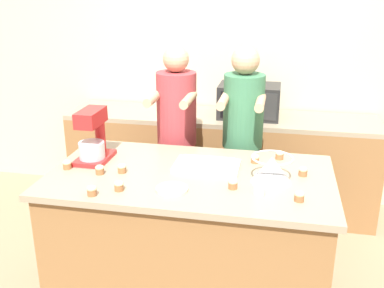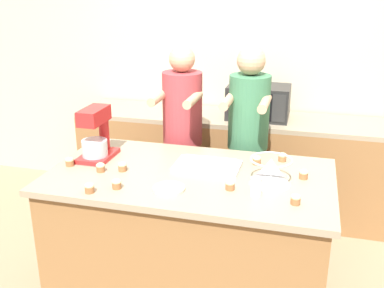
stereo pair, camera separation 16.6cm
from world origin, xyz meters
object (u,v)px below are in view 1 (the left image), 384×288
baking_tray (207,165)px  cupcake_5 (67,164)px  cupcake_0 (299,196)px  cupcake_3 (280,155)px  stand_mixer (93,138)px  cupcake_2 (100,169)px  cupcake_4 (255,158)px  drinking_glass (259,185)px  cupcake_1 (303,171)px  person_right (242,146)px  mixing_bowl (272,169)px  cupcake_7 (233,184)px  cupcake_8 (119,186)px  microwave_oven (249,101)px  person_left (177,143)px  small_plate (172,189)px  cupcake_6 (122,168)px  cupcake_9 (92,190)px

baking_tray → cupcake_5: (-0.87, -0.19, 0.01)m
cupcake_0 → cupcake_3: bearing=100.7°
stand_mixer → cupcake_3: 1.25m
cupcake_2 → cupcake_4: same height
drinking_glass → cupcake_1: 0.40m
person_right → mixing_bowl: (0.24, -0.74, 0.14)m
baking_tray → cupcake_1: 0.60m
cupcake_7 → cupcake_8: 0.66m
drinking_glass → cupcake_2: size_ratio=1.83×
microwave_oven → drinking_glass: (0.19, -1.57, -0.09)m
baking_tray → person_left: bearing=119.4°
cupcake_4 → cupcake_5: bearing=-163.8°
small_plate → cupcake_3: bearing=46.3°
person_right → mixing_bowl: 0.79m
person_right → cupcake_0: person_right is taller
mixing_bowl → cupcake_0: mixing_bowl is taller
stand_mixer → drinking_glass: size_ratio=3.24×
mixing_bowl → cupcake_6: size_ratio=4.18×
microwave_oven → person_left: bearing=-128.2°
mixing_bowl → cupcake_2: mixing_bowl is taller
mixing_bowl → cupcake_8: mixing_bowl is taller
drinking_glass → cupcake_9: size_ratio=1.83×
baking_tray → small_plate: 0.40m
cupcake_2 → cupcake_3: size_ratio=1.00×
person_left → cupcake_0: 1.34m
cupcake_2 → drinking_glass: bearing=-5.0°
baking_tray → microwave_oven: (0.17, 1.25, 0.12)m
stand_mixer → mixing_bowl: stand_mixer is taller
small_plate → cupcake_9: (-0.43, -0.15, 0.02)m
mixing_bowl → cupcake_9: bearing=-158.4°
mixing_bowl → cupcake_0: (0.16, -0.23, -0.05)m
cupcake_7 → person_left: bearing=121.5°
cupcake_2 → cupcake_5: size_ratio=1.00×
cupcake_3 → cupcake_8: same height
baking_tray → cupcake_6: size_ratio=6.99×
cupcake_4 → cupcake_6: same height
mixing_bowl → microwave_oven: bearing=100.1°
stand_mixer → cupcake_2: bearing=-59.4°
cupcake_7 → cupcake_9: 0.80m
person_right → baking_tray: size_ratio=3.87×
person_left → cupcake_4: (0.64, -0.46, 0.09)m
baking_tray → drinking_glass: size_ratio=3.82×
small_plate → cupcake_2: cupcake_2 is taller
cupcake_4 → cupcake_5: 1.22m
person_left → cupcake_4: person_left is taller
cupcake_0 → cupcake_9: (-1.14, -0.16, 0.00)m
cupcake_4 → microwave_oven: bearing=96.8°
person_right → drinking_glass: person_right is taller
baking_tray → cupcake_4: bearing=26.1°
stand_mixer → small_plate: 0.73m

